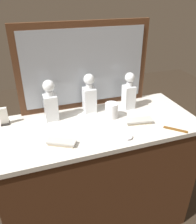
# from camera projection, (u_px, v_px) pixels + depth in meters

# --- Properties ---
(ground_plane) EXTENTS (6.00, 6.00, 0.00)m
(ground_plane) POSITION_uv_depth(u_px,v_px,m) (98.00, 216.00, 1.83)
(ground_plane) COLOR #2D2319
(dresser) EXTENTS (1.26, 0.56, 0.86)m
(dresser) POSITION_uv_depth(u_px,v_px,m) (98.00, 176.00, 1.62)
(dresser) COLOR #472816
(dresser) RESTS_ON ground_plane
(dresser_mirror) EXTENTS (0.89, 0.03, 0.57)m
(dresser_mirror) POSITION_uv_depth(u_px,v_px,m) (85.00, 67.00, 1.50)
(dresser_mirror) COLOR #472816
(dresser_mirror) RESTS_ON dresser
(crystal_decanter_front) EXTENTS (0.07, 0.07, 0.25)m
(crystal_decanter_front) POSITION_uv_depth(u_px,v_px,m) (129.00, 94.00, 1.56)
(crystal_decanter_front) COLOR white
(crystal_decanter_front) RESTS_ON dresser
(crystal_decanter_far_right) EXTENTS (0.08, 0.08, 0.26)m
(crystal_decanter_far_right) POSITION_uv_depth(u_px,v_px,m) (51.00, 104.00, 1.42)
(crystal_decanter_far_right) COLOR white
(crystal_decanter_far_right) RESTS_ON dresser
(crystal_decanter_left) EXTENTS (0.08, 0.08, 0.26)m
(crystal_decanter_left) POSITION_uv_depth(u_px,v_px,m) (89.00, 97.00, 1.52)
(crystal_decanter_left) COLOR white
(crystal_decanter_left) RESTS_ON dresser
(crystal_tumbler_far_left) EXTENTS (0.08, 0.08, 0.10)m
(crystal_tumbler_far_left) POSITION_uv_depth(u_px,v_px,m) (112.00, 111.00, 1.47)
(crystal_tumbler_far_left) COLOR white
(crystal_tumbler_far_left) RESTS_ON dresser
(silver_brush_front) EXTENTS (0.16, 0.12, 0.02)m
(silver_brush_front) POSITION_uv_depth(u_px,v_px,m) (61.00, 143.00, 1.22)
(silver_brush_front) COLOR #B7A88C
(silver_brush_front) RESTS_ON dresser
(silver_brush_far_right) EXTENTS (0.18, 0.09, 0.02)m
(silver_brush_far_right) POSITION_uv_depth(u_px,v_px,m) (139.00, 121.00, 1.42)
(silver_brush_far_right) COLOR #B7A88C
(silver_brush_far_right) RESTS_ON dresser
(porcelain_dish) EXTENTS (0.07, 0.07, 0.01)m
(porcelain_dish) POSITION_uv_depth(u_px,v_px,m) (126.00, 137.00, 1.28)
(porcelain_dish) COLOR silver
(porcelain_dish) RESTS_ON dresser
(tortoiseshell_comb) EXTENTS (0.11, 0.11, 0.01)m
(tortoiseshell_comb) POSITION_uv_depth(u_px,v_px,m) (175.00, 130.00, 1.35)
(tortoiseshell_comb) COLOR brown
(tortoiseshell_comb) RESTS_ON dresser
(napkin_holder) EXTENTS (0.05, 0.05, 0.11)m
(napkin_holder) POSITION_uv_depth(u_px,v_px,m) (4.00, 117.00, 1.39)
(napkin_holder) COLOR black
(napkin_holder) RESTS_ON dresser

